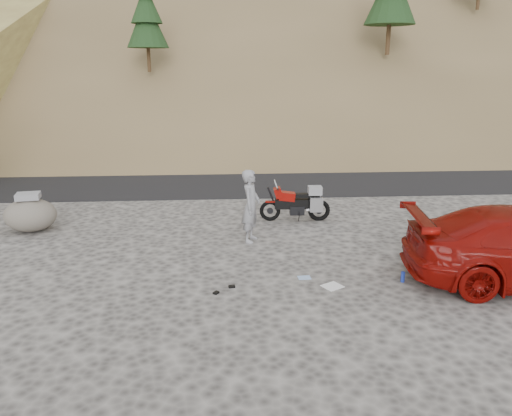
{
  "coord_description": "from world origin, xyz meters",
  "views": [
    {
      "loc": [
        -0.53,
        -11.3,
        4.45
      ],
      "look_at": [
        0.28,
        0.81,
        1.0
      ],
      "focal_mm": 35.0,
      "sensor_mm": 36.0,
      "label": 1
    }
  ],
  "objects": [
    {
      "name": "gear_white_cloth",
      "position": [
        1.72,
        -1.81,
        0.01
      ],
      "size": [
        0.51,
        0.49,
        0.01
      ],
      "primitive_type": "cube",
      "rotation": [
        0.0,
        0.0,
        0.53
      ],
      "color": "white",
      "rests_on": "ground"
    },
    {
      "name": "ground",
      "position": [
        0.0,
        0.0,
        0.0
      ],
      "size": [
        140.0,
        140.0,
        0.0
      ],
      "primitive_type": "plane",
      "color": "#3D3A38",
      "rests_on": "ground"
    },
    {
      "name": "motorcycle",
      "position": [
        1.68,
        2.87,
        0.54
      ],
      "size": [
        2.11,
        0.64,
        1.26
      ],
      "rotation": [
        0.0,
        0.0,
        -0.04
      ],
      "color": "black",
      "rests_on": "ground"
    },
    {
      "name": "man",
      "position": [
        0.17,
        1.16,
        0.0
      ],
      "size": [
        0.66,
        0.81,
        1.92
      ],
      "primitive_type": "imported",
      "rotation": [
        0.0,
        0.0,
        1.25
      ],
      "color": "gray",
      "rests_on": "ground"
    },
    {
      "name": "road",
      "position": [
        0.0,
        9.0,
        0.0
      ],
      "size": [
        120.0,
        7.0,
        0.05
      ],
      "primitive_type": "cube",
      "color": "black",
      "rests_on": "ground"
    },
    {
      "name": "gear_blue_cloth",
      "position": [
        1.2,
        -1.33,
        0.01
      ],
      "size": [
        0.29,
        0.22,
        0.01
      ],
      "primitive_type": "cube",
      "rotation": [
        0.0,
        0.0,
        0.06
      ],
      "color": "#8EAFDC",
      "rests_on": "ground"
    },
    {
      "name": "gear_glove_b",
      "position": [
        -0.72,
        -1.98,
        0.02
      ],
      "size": [
        0.14,
        0.15,
        0.04
      ],
      "primitive_type": "cube",
      "rotation": [
        0.0,
        0.0,
        0.94
      ],
      "color": "black",
      "rests_on": "ground"
    },
    {
      "name": "gear_glove_a",
      "position": [
        -0.39,
        -1.71,
        0.02
      ],
      "size": [
        0.14,
        0.11,
        0.04
      ],
      "primitive_type": "cube",
      "rotation": [
        0.0,
        0.0,
        0.11
      ],
      "color": "black",
      "rests_on": "ground"
    },
    {
      "name": "boulder",
      "position": [
        -5.92,
        2.41,
        0.48
      ],
      "size": [
        1.46,
        1.25,
        1.1
      ],
      "rotation": [
        0.0,
        0.0,
        -0.03
      ],
      "color": "#5C574F",
      "rests_on": "ground"
    },
    {
      "name": "gear_funnel",
      "position": [
        3.85,
        -1.14,
        0.1
      ],
      "size": [
        0.19,
        0.19,
        0.19
      ],
      "primitive_type": "cone",
      "rotation": [
        0.0,
        0.0,
        0.32
      ],
      "color": "red",
      "rests_on": "ground"
    },
    {
      "name": "gear_bottle",
      "position": [
        3.27,
        -1.68,
        0.11
      ],
      "size": [
        0.09,
        0.09,
        0.23
      ],
      "primitive_type": "cylinder",
      "rotation": [
        0.0,
        0.0,
        -0.14
      ],
      "color": "#1A2E9C",
      "rests_on": "ground"
    }
  ]
}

